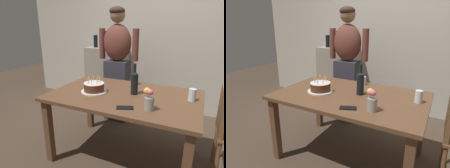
{
  "view_description": "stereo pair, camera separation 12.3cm",
  "coord_description": "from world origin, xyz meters",
  "views": [
    {
      "loc": [
        0.69,
        -1.74,
        1.43
      ],
      "look_at": [
        -0.13,
        -0.03,
        0.84
      ],
      "focal_mm": 31.01,
      "sensor_mm": 36.0,
      "label": 1
    },
    {
      "loc": [
        0.8,
        -1.69,
        1.43
      ],
      "look_at": [
        -0.13,
        -0.03,
        0.84
      ],
      "focal_mm": 31.01,
      "sensor_mm": 36.0,
      "label": 2
    }
  ],
  "objects": [
    {
      "name": "wine_bottle",
      "position": [
        0.09,
        0.05,
        0.87
      ],
      "size": [
        0.07,
        0.07,
        0.32
      ],
      "color": "black",
      "rests_on": "dining_table"
    },
    {
      "name": "shelf_cabinet",
      "position": [
        -0.89,
        1.33,
        0.53
      ],
      "size": [
        0.76,
        0.3,
        1.32
      ],
      "color": "#9E9384",
      "rests_on": "ground_plane"
    },
    {
      "name": "person_man_bearded",
      "position": [
        -0.44,
        0.81,
        0.87
      ],
      "size": [
        0.61,
        0.27,
        1.66
      ],
      "rotation": [
        0.0,
        0.0,
        3.14
      ],
      "color": "#33333D",
      "rests_on": "ground_plane"
    },
    {
      "name": "flower_vase",
      "position": [
        0.33,
        -0.27,
        0.83
      ],
      "size": [
        0.09,
        0.08,
        0.19
      ],
      "color": "#999E93",
      "rests_on": "dining_table"
    },
    {
      "name": "birthday_cake",
      "position": [
        -0.32,
        -0.07,
        0.79
      ],
      "size": [
        0.28,
        0.28,
        0.16
      ],
      "color": "white",
      "rests_on": "dining_table"
    },
    {
      "name": "water_glass_far",
      "position": [
        -0.01,
        0.37,
        0.79
      ],
      "size": [
        0.07,
        0.07,
        0.1
      ],
      "primitive_type": "cylinder",
      "color": "silver",
      "rests_on": "dining_table"
    },
    {
      "name": "back_wall",
      "position": [
        0.0,
        1.55,
        1.3
      ],
      "size": [
        5.2,
        0.1,
        2.6
      ],
      "primitive_type": "cube",
      "color": "beige",
      "rests_on": "ground_plane"
    },
    {
      "name": "water_glass_near",
      "position": [
        0.64,
        0.1,
        0.8
      ],
      "size": [
        0.07,
        0.07,
        0.12
      ],
      "primitive_type": "cylinder",
      "color": "silver",
      "rests_on": "dining_table"
    },
    {
      "name": "ground_plane",
      "position": [
        0.0,
        0.0,
        0.0
      ],
      "size": [
        10.0,
        10.0,
        0.0
      ],
      "primitive_type": "plane",
      "color": "#47382B"
    },
    {
      "name": "dining_table",
      "position": [
        0.0,
        0.0,
        0.64
      ],
      "size": [
        1.5,
        0.96,
        0.74
      ],
      "color": "brown",
      "rests_on": "ground_plane"
    },
    {
      "name": "cell_phone",
      "position": [
        0.14,
        -0.32,
        0.74
      ],
      "size": [
        0.16,
        0.12,
        0.01
      ],
      "primitive_type": "cube",
      "rotation": [
        0.0,
        0.0,
        0.39
      ],
      "color": "black",
      "rests_on": "dining_table"
    }
  ]
}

